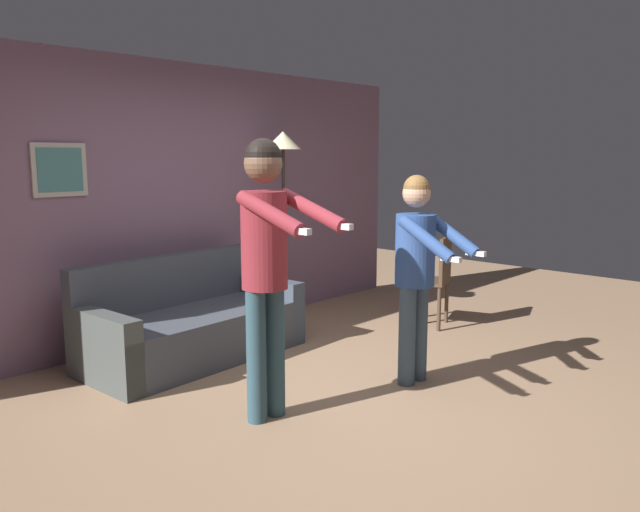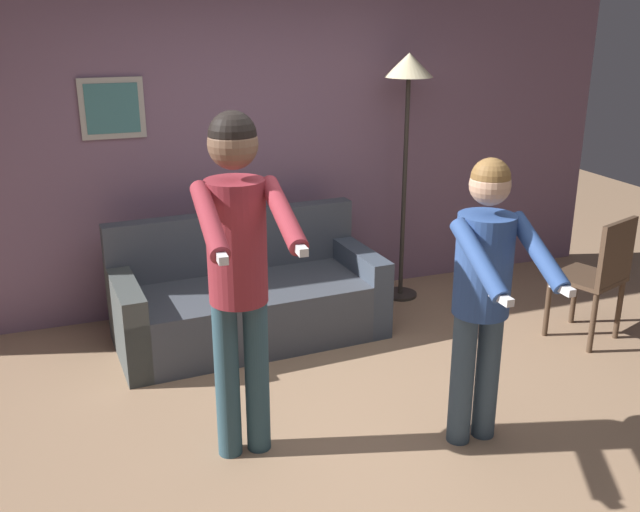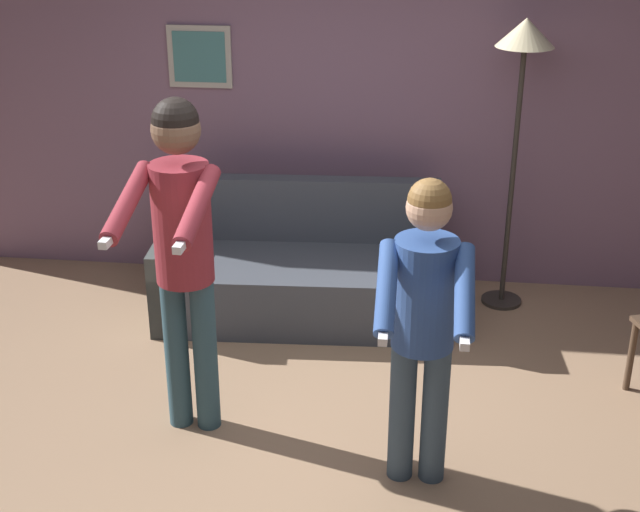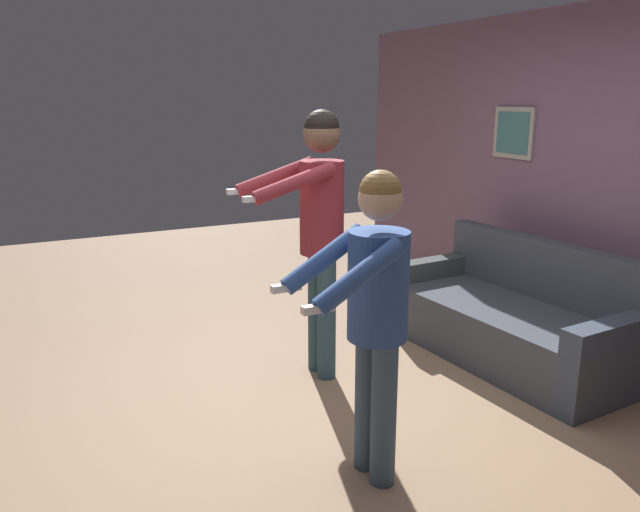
% 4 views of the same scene
% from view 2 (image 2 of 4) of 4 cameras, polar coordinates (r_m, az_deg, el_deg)
% --- Properties ---
extents(ground_plane, '(12.00, 12.00, 0.00)m').
position_cam_2_polar(ground_plane, '(4.14, 2.90, -14.51)').
color(ground_plane, '#A48060').
extents(back_wall_assembly, '(6.40, 0.09, 2.60)m').
position_cam_2_polar(back_wall_assembly, '(5.63, -5.90, 8.92)').
color(back_wall_assembly, slate).
rests_on(back_wall_assembly, ground_plane).
extents(couch, '(1.94, 0.95, 0.87)m').
position_cam_2_polar(couch, '(5.24, -5.78, -3.55)').
color(couch, '#454A53').
rests_on(couch, ground_plane).
extents(torchiere_lamp, '(0.37, 0.37, 1.98)m').
position_cam_2_polar(torchiere_lamp, '(5.66, 7.06, 12.95)').
color(torchiere_lamp, '#332D28').
rests_on(torchiere_lamp, ground_plane).
extents(person_standing_left, '(0.45, 0.76, 1.85)m').
position_cam_2_polar(person_standing_left, '(3.55, -6.58, 0.13)').
color(person_standing_left, '#2F505E').
rests_on(person_standing_left, ground_plane).
extents(person_standing_right, '(0.43, 0.64, 1.60)m').
position_cam_2_polar(person_standing_right, '(3.81, 13.01, -1.96)').
color(person_standing_right, '#3D5366').
rests_on(person_standing_right, ground_plane).
extents(dining_chair_distant, '(0.54, 0.54, 0.93)m').
position_cam_2_polar(dining_chair_distant, '(5.41, 21.45, -1.25)').
color(dining_chair_distant, '#4C3828').
rests_on(dining_chair_distant, ground_plane).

